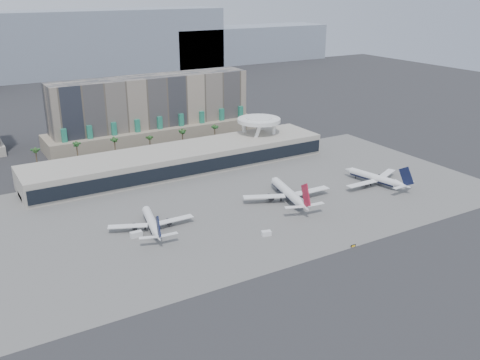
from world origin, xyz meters
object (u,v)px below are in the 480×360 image
taxiway_sign (353,246)px  service_vehicle_a (136,234)px  airliner_right (376,178)px  airliner_left (152,222)px  service_vehicle_b (266,233)px  airliner_centre (289,193)px

taxiway_sign → service_vehicle_a: bearing=146.5°
service_vehicle_a → airliner_right: bearing=-2.1°
airliner_left → service_vehicle_a: 9.29m
airliner_right → service_vehicle_b: airliner_right is taller
airliner_left → taxiway_sign: airliner_left is taller
airliner_centre → airliner_left: bearing=-170.3°
airliner_centre → airliner_right: 51.61m
airliner_centre → service_vehicle_b: size_ratio=11.39×
airliner_centre → service_vehicle_b: 39.72m
airliner_centre → service_vehicle_a: airliner_centre is taller
service_vehicle_a → taxiway_sign: bearing=-36.5°
airliner_centre → service_vehicle_b: bearing=-126.1°
service_vehicle_a → taxiway_sign: size_ratio=2.14×
airliner_centre → taxiway_sign: (-5.85, -52.17, -3.46)m
airliner_right → taxiway_sign: size_ratio=17.90×
service_vehicle_b → service_vehicle_a: bearing=166.0°
airliner_right → service_vehicle_a: bearing=165.7°
airliner_right → service_vehicle_b: 83.89m
airliner_right → taxiway_sign: bearing=-152.6°
airliner_centre → airliner_right: size_ratio=1.12×
airliner_left → service_vehicle_b: bearing=-26.1°
airliner_left → airliner_right: 119.59m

